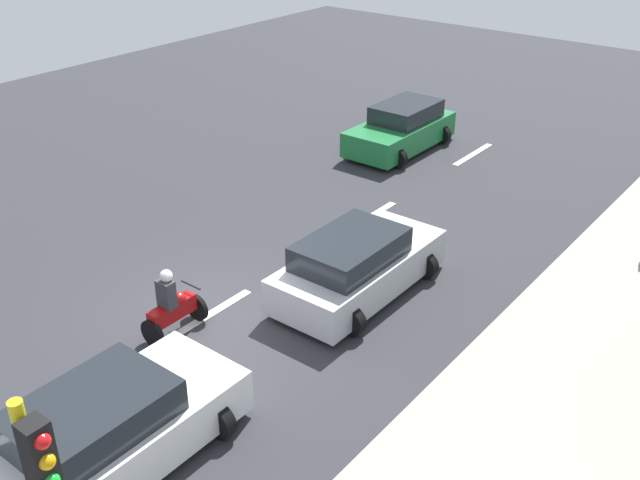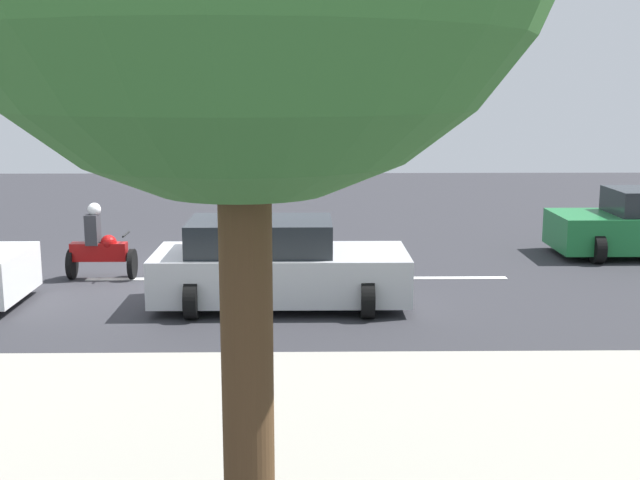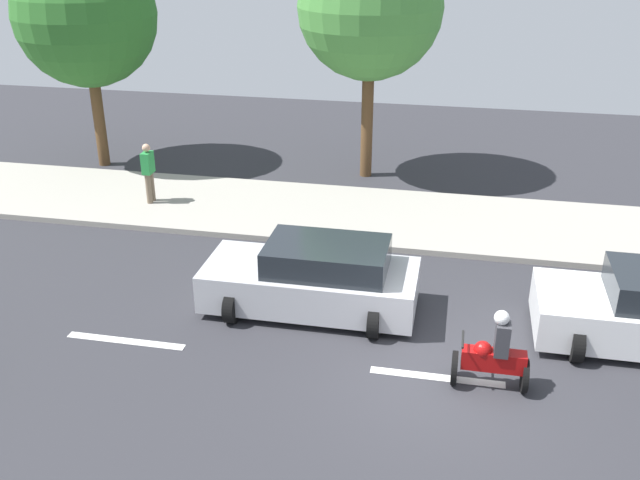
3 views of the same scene
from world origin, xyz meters
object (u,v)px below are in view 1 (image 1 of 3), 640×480
car_green (401,129)px  motorcycle (172,307)px  car_silver (357,265)px  car_white (110,430)px

car_green → motorcycle: size_ratio=2.74×
car_green → motorcycle: bearing=-80.0°
motorcycle → car_silver: bearing=60.4°
car_green → car_white: size_ratio=0.97×
car_white → motorcycle: (-2.01, 3.07, -0.07)m
car_green → car_silver: same height
car_silver → motorcycle: motorcycle is taller
car_green → motorcycle: (2.09, -11.87, -0.07)m
car_white → motorcycle: motorcycle is taller
car_silver → car_white: 6.66m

